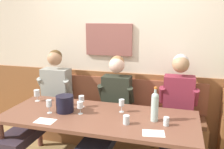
% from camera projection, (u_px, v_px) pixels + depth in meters
% --- Properties ---
extents(room_wall_back, '(6.80, 0.12, 2.80)m').
position_uv_depth(room_wall_back, '(120.00, 46.00, 3.53)').
color(room_wall_back, beige).
rests_on(room_wall_back, ground).
extents(wood_wainscot_panel, '(6.80, 0.03, 1.01)m').
position_uv_depth(wood_wainscot_panel, '(119.00, 105.00, 3.68)').
color(wood_wainscot_panel, brown).
rests_on(wood_wainscot_panel, ground).
extents(wall_bench, '(2.49, 0.42, 0.94)m').
position_uv_depth(wall_bench, '(116.00, 125.00, 3.54)').
color(wall_bench, brown).
rests_on(wall_bench, ground).
extents(dining_table, '(2.19, 0.88, 0.73)m').
position_uv_depth(dining_table, '(99.00, 121.00, 2.76)').
color(dining_table, brown).
rests_on(dining_table, ground).
extents(person_left_seat, '(0.51, 1.35, 1.34)m').
position_uv_depth(person_left_seat, '(45.00, 103.00, 3.35)').
color(person_left_seat, '#322837').
rests_on(person_left_seat, ground).
extents(person_center_right_seat, '(0.50, 1.35, 1.30)m').
position_uv_depth(person_center_right_seat, '(109.00, 112.00, 3.09)').
color(person_center_right_seat, '#2F283C').
rests_on(person_center_right_seat, ground).
extents(person_center_left_seat, '(0.49, 1.35, 1.35)m').
position_uv_depth(person_center_left_seat, '(177.00, 117.00, 2.88)').
color(person_center_left_seat, '#2D313D').
rests_on(person_center_left_seat, ground).
extents(ice_bucket, '(0.20, 0.20, 0.19)m').
position_uv_depth(ice_bucket, '(65.00, 104.00, 2.82)').
color(ice_bucket, black).
rests_on(ice_bucket, dining_table).
extents(wine_bottle_clear_water, '(0.08, 0.08, 0.37)m').
position_uv_depth(wine_bottle_clear_water, '(155.00, 106.00, 2.55)').
color(wine_bottle_clear_water, '#ADC6BF').
rests_on(wine_bottle_clear_water, dining_table).
extents(wine_glass_center_rear, '(0.06, 0.06, 0.16)m').
position_uv_depth(wine_glass_center_rear, '(49.00, 104.00, 2.78)').
color(wine_glass_center_rear, silver).
rests_on(wine_glass_center_rear, dining_table).
extents(wine_glass_left_end, '(0.06, 0.06, 0.15)m').
position_uv_depth(wine_glass_left_end, '(122.00, 103.00, 2.81)').
color(wine_glass_left_end, silver).
rests_on(wine_glass_left_end, dining_table).
extents(wine_glass_mid_left, '(0.07, 0.07, 0.14)m').
position_uv_depth(wine_glass_mid_left, '(82.00, 99.00, 2.97)').
color(wine_glass_mid_left, silver).
rests_on(wine_glass_mid_left, dining_table).
extents(wine_glass_by_bottle, '(0.07, 0.07, 0.15)m').
position_uv_depth(wine_glass_by_bottle, '(80.00, 105.00, 2.76)').
color(wine_glass_by_bottle, silver).
rests_on(wine_glass_by_bottle, dining_table).
extents(wine_glass_center_front, '(0.07, 0.07, 0.15)m').
position_uv_depth(wine_glass_center_front, '(37.00, 93.00, 3.18)').
color(wine_glass_center_front, silver).
rests_on(wine_glass_center_front, dining_table).
extents(water_tumbler_right, '(0.06, 0.06, 0.08)m').
position_uv_depth(water_tumbler_right, '(68.00, 102.00, 3.05)').
color(water_tumbler_right, silver).
rests_on(water_tumbler_right, dining_table).
extents(water_tumbler_left, '(0.07, 0.07, 0.09)m').
position_uv_depth(water_tumbler_left, '(126.00, 120.00, 2.50)').
color(water_tumbler_left, silver).
rests_on(water_tumbler_left, dining_table).
extents(water_tumbler_center, '(0.06, 0.06, 0.09)m').
position_uv_depth(water_tumbler_center, '(166.00, 121.00, 2.47)').
color(water_tumbler_center, silver).
rests_on(water_tumbler_center, dining_table).
extents(tasting_sheet_left_guest, '(0.21, 0.15, 0.00)m').
position_uv_depth(tasting_sheet_left_guest, '(45.00, 121.00, 2.58)').
color(tasting_sheet_left_guest, white).
rests_on(tasting_sheet_left_guest, dining_table).
extents(tasting_sheet_right_guest, '(0.23, 0.18, 0.00)m').
position_uv_depth(tasting_sheet_right_guest, '(153.00, 133.00, 2.31)').
color(tasting_sheet_right_guest, white).
rests_on(tasting_sheet_right_guest, dining_table).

